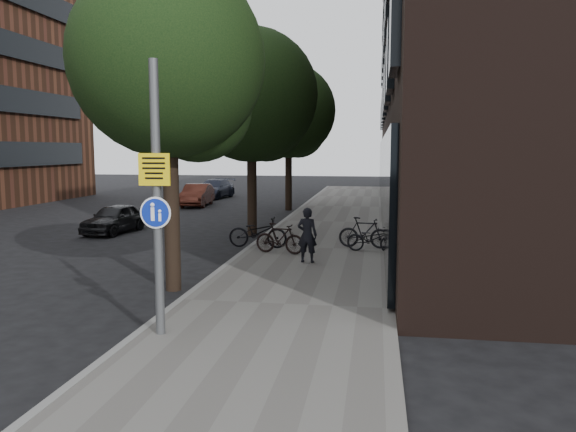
% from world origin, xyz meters
% --- Properties ---
extents(ground, '(120.00, 120.00, 0.00)m').
position_xyz_m(ground, '(0.00, 0.00, 0.00)').
color(ground, black).
rests_on(ground, ground).
extents(sidewalk, '(4.50, 60.00, 0.12)m').
position_xyz_m(sidewalk, '(0.25, 10.00, 0.06)').
color(sidewalk, '#5E5B57').
rests_on(sidewalk, ground).
extents(curb_edge, '(0.15, 60.00, 0.13)m').
position_xyz_m(curb_edge, '(-2.00, 10.00, 0.07)').
color(curb_edge, slate).
rests_on(curb_edge, ground).
extents(building_right_dark_brick, '(12.00, 40.00, 18.00)m').
position_xyz_m(building_right_dark_brick, '(8.50, 22.00, 9.00)').
color(building_right_dark_brick, black).
rests_on(building_right_dark_brick, ground).
extents(street_tree_near, '(4.40, 4.40, 7.50)m').
position_xyz_m(street_tree_near, '(-2.53, 4.64, 5.11)').
color(street_tree_near, black).
rests_on(street_tree_near, ground).
extents(street_tree_mid, '(5.00, 5.00, 7.80)m').
position_xyz_m(street_tree_mid, '(-2.53, 13.14, 5.11)').
color(street_tree_mid, black).
rests_on(street_tree_mid, ground).
extents(street_tree_far, '(5.00, 5.00, 7.80)m').
position_xyz_m(street_tree_far, '(-2.53, 22.14, 5.11)').
color(street_tree_far, black).
rests_on(street_tree_far, ground).
extents(signpost, '(0.54, 0.16, 4.67)m').
position_xyz_m(signpost, '(-1.58, 1.14, 2.48)').
color(signpost, '#595B5E').
rests_on(signpost, sidewalk).
extents(pedestrian, '(0.60, 0.43, 1.56)m').
position_xyz_m(pedestrian, '(0.19, 7.65, 0.90)').
color(pedestrian, black).
rests_on(pedestrian, sidewalk).
extents(parked_bike_facade_near, '(1.70, 0.94, 0.84)m').
position_xyz_m(parked_bike_facade_near, '(1.99, 9.51, 0.54)').
color(parked_bike_facade_near, black).
rests_on(parked_bike_facade_near, sidewalk).
extents(parked_bike_facade_far, '(1.71, 0.68, 1.00)m').
position_xyz_m(parked_bike_facade_far, '(1.73, 10.22, 0.62)').
color(parked_bike_facade_far, black).
rests_on(parked_bike_facade_far, sidewalk).
extents(parked_bike_curb_near, '(1.92, 0.68, 1.01)m').
position_xyz_m(parked_bike_curb_near, '(-1.68, 9.74, 0.62)').
color(parked_bike_curb_near, black).
rests_on(parked_bike_curb_near, sidewalk).
extents(parked_bike_curb_far, '(1.62, 0.74, 0.94)m').
position_xyz_m(parked_bike_curb_far, '(-0.81, 8.85, 0.59)').
color(parked_bike_curb_far, black).
rests_on(parked_bike_curb_far, sidewalk).
extents(parked_car_near, '(1.68, 3.47, 1.14)m').
position_xyz_m(parked_car_near, '(-8.13, 12.81, 0.57)').
color(parked_car_near, black).
rests_on(parked_car_near, ground).
extents(parked_car_mid, '(1.68, 3.94, 1.27)m').
position_xyz_m(parked_car_mid, '(-8.20, 23.34, 0.63)').
color(parked_car_mid, '#502117').
rests_on(parked_car_mid, ground).
extents(parked_car_far, '(2.20, 4.50, 1.26)m').
position_xyz_m(parked_car_far, '(-8.68, 28.45, 0.63)').
color(parked_car_far, '#1B2031').
rests_on(parked_car_far, ground).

